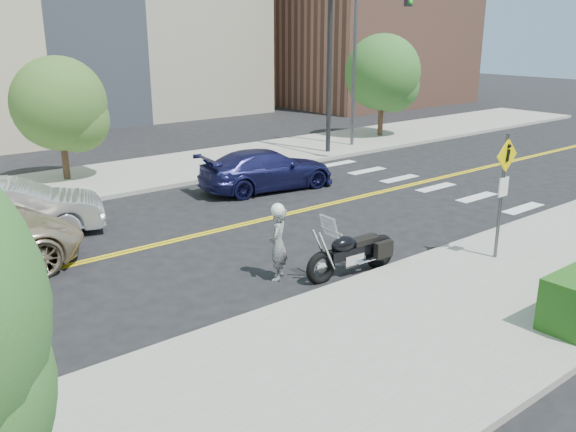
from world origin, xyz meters
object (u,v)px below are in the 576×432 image
Objects in this scene: motorcyclist at (278,242)px; parked_car_blue at (267,170)px; parked_car_silver at (14,209)px; pedestrian_sign at (503,184)px; motorcycle at (353,242)px.

motorcyclist is 0.37× the size of parked_car_blue.
parked_car_silver is at bearing -101.84° from motorcyclist.
pedestrian_sign is at bearing -119.16° from parked_car_silver.
motorcyclist is at bearing -132.56° from parked_car_silver.
motorcyclist is 0.71× the size of motorcycle.
parked_car_silver is (-3.72, 6.86, -0.12)m from motorcyclist.
motorcycle is at bearing 165.21° from parked_car_blue.
pedestrian_sign is 0.64× the size of parked_car_silver.
pedestrian_sign is 1.20× the size of motorcycle.
motorcycle is (-3.15, 1.71, -1.20)m from pedestrian_sign.
parked_car_blue is (-0.02, 9.11, -1.25)m from pedestrian_sign.
motorcyclist is 1.74m from motorcycle.
parked_car_blue is at bearing -72.86° from parked_car_silver.
pedestrian_sign reaches higher than parked_car_silver.
motorcyclist is at bearing 151.69° from pedestrian_sign.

